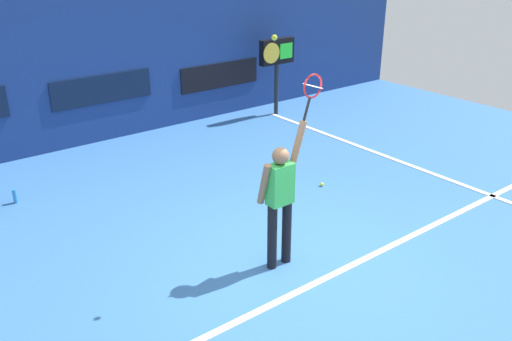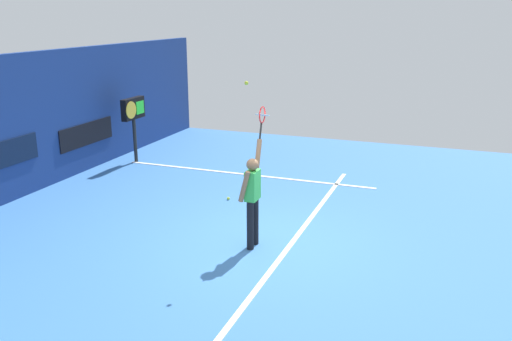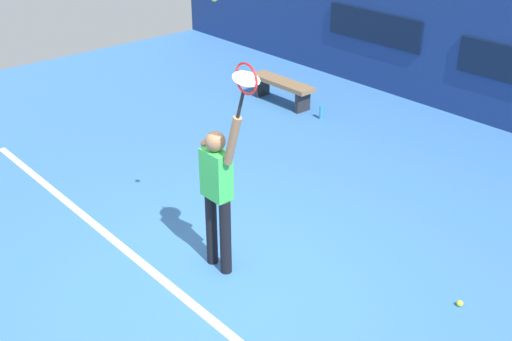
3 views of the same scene
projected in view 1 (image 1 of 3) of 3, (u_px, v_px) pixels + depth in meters
name	position (u px, v px, depth m)	size (l,w,h in m)	color
ground_plane	(297.00, 263.00, 7.42)	(18.00, 18.00, 0.00)	#3870B2
back_wall	(97.00, 64.00, 11.36)	(18.00, 0.20, 3.30)	navy
sponsor_banner_center	(103.00, 89.00, 11.47)	(2.20, 0.03, 0.60)	#0C1933
sponsor_banner_starboard	(220.00, 75.00, 13.22)	(2.20, 0.03, 0.60)	black
court_baseline	(323.00, 280.00, 7.06)	(10.00, 0.10, 0.01)	white
court_sideline	(379.00, 154.00, 11.15)	(0.10, 7.00, 0.01)	white
tennis_player	(280.00, 197.00, 7.01)	(0.66, 0.31, 1.98)	black
tennis_racket	(312.00, 89.00, 6.75)	(0.39, 0.27, 0.63)	black
tennis_ball	(274.00, 38.00, 6.24)	(0.07, 0.07, 0.07)	#CCE033
scoreboard_clock	(277.00, 55.00, 13.12)	(0.96, 0.20, 1.86)	black
water_bottle	(15.00, 196.00, 9.07)	(0.07, 0.07, 0.24)	#338CD8
spare_ball	(322.00, 184.00, 9.70)	(0.07, 0.07, 0.07)	#CCE033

